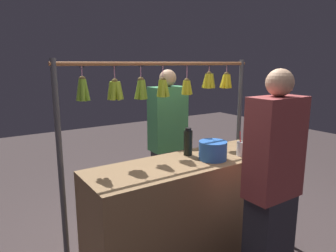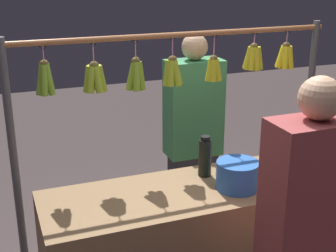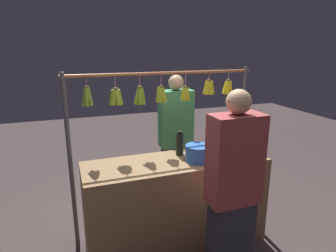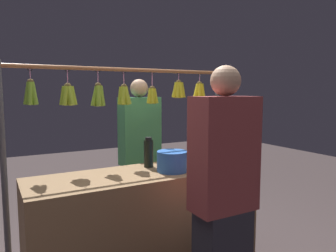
{
  "view_description": "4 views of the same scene",
  "coord_description": "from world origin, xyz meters",
  "px_view_note": "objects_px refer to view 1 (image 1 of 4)",
  "views": [
    {
      "loc": [
        1.53,
        1.96,
        1.72
      ],
      "look_at": [
        0.22,
        0.0,
        1.24
      ],
      "focal_mm": 32.96,
      "sensor_mm": 36.0,
      "label": 1
    },
    {
      "loc": [
        1.03,
        2.21,
        2.12
      ],
      "look_at": [
        0.19,
        0.0,
        1.3
      ],
      "focal_mm": 51.33,
      "sensor_mm": 36.0,
      "label": 2
    },
    {
      "loc": [
        0.96,
        2.45,
        1.98
      ],
      "look_at": [
        0.09,
        0.0,
        1.27
      ],
      "focal_mm": 31.35,
      "sensor_mm": 36.0,
      "label": 3
    },
    {
      "loc": [
        1.03,
        2.19,
        1.53
      ],
      "look_at": [
        -0.2,
        0.0,
        1.26
      ],
      "focal_mm": 34.11,
      "sensor_mm": 36.0,
      "label": 4
    }
  ],
  "objects_px": {
    "blue_bucket": "(213,150)",
    "customer_person": "(272,192)",
    "water_bottle": "(188,142)",
    "drink_cup": "(241,149)",
    "vendor_person": "(168,147)"
  },
  "relations": [
    {
      "from": "water_bottle",
      "to": "customer_person",
      "type": "relative_size",
      "value": 0.15
    },
    {
      "from": "blue_bucket",
      "to": "customer_person",
      "type": "distance_m",
      "value": 0.62
    },
    {
      "from": "water_bottle",
      "to": "blue_bucket",
      "type": "bearing_deg",
      "value": 114.02
    },
    {
      "from": "blue_bucket",
      "to": "vendor_person",
      "type": "xyz_separation_m",
      "value": [
        -0.1,
        -0.84,
        -0.17
      ]
    },
    {
      "from": "water_bottle",
      "to": "vendor_person",
      "type": "xyz_separation_m",
      "value": [
        -0.2,
        -0.62,
        -0.21
      ]
    },
    {
      "from": "customer_person",
      "to": "vendor_person",
      "type": "bearing_deg",
      "value": -93.25
    },
    {
      "from": "customer_person",
      "to": "water_bottle",
      "type": "bearing_deg",
      "value": -82.03
    },
    {
      "from": "blue_bucket",
      "to": "drink_cup",
      "type": "bearing_deg",
      "value": 169.17
    },
    {
      "from": "blue_bucket",
      "to": "customer_person",
      "type": "relative_size",
      "value": 0.14
    },
    {
      "from": "customer_person",
      "to": "drink_cup",
      "type": "bearing_deg",
      "value": -115.8
    },
    {
      "from": "vendor_person",
      "to": "customer_person",
      "type": "bearing_deg",
      "value": 86.75
    },
    {
      "from": "vendor_person",
      "to": "drink_cup",
      "type": "bearing_deg",
      "value": 101.62
    },
    {
      "from": "vendor_person",
      "to": "customer_person",
      "type": "distance_m",
      "value": 1.45
    },
    {
      "from": "blue_bucket",
      "to": "vendor_person",
      "type": "bearing_deg",
      "value": -96.76
    },
    {
      "from": "blue_bucket",
      "to": "drink_cup",
      "type": "height_order",
      "value": "drink_cup"
    }
  ]
}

